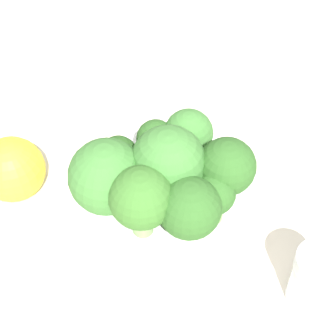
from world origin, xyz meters
The scene contains 15 objects.
ground_plane centered at (0.00, 0.00, 0.00)m, with size 3.00×3.00×0.00m, color beige.
bowl centered at (0.00, 0.00, 0.02)m, with size 0.16×0.16×0.05m, color white.
broccoli_floret_0 centered at (-0.03, 0.04, 0.08)m, with size 0.06×0.06×0.06m.
broccoli_floret_1 centered at (0.00, 0.00, 0.09)m, with size 0.06×0.06×0.07m.
broccoli_floret_2 centered at (-0.04, 0.00, 0.08)m, with size 0.05×0.05×0.06m.
broccoli_floret_3 centered at (0.00, 0.05, 0.07)m, with size 0.03×0.03×0.04m.
broccoli_floret_4 centered at (0.04, 0.01, 0.08)m, with size 0.04×0.04×0.05m.
broccoli_floret_5 centered at (0.02, -0.04, 0.08)m, with size 0.05×0.05×0.06m.
broccoli_floret_6 centered at (-0.02, -0.03, 0.08)m, with size 0.05×0.05×0.06m.
broccoli_floret_7 centered at (0.00, -0.04, 0.07)m, with size 0.03×0.03×0.05m.
broccoli_floret_8 centered at (0.03, 0.03, 0.07)m, with size 0.03×0.03×0.05m.
pepper_shaker centered at (0.00, -0.13, 0.03)m, with size 0.04×0.04×0.06m.
lemon_wedge centered at (-0.03, 0.14, 0.03)m, with size 0.06×0.06×0.06m, color yellow.
almond_crumb_0 centered at (0.01, -0.14, 0.00)m, with size 0.01×0.00×0.01m, color olive.
almond_crumb_1 centered at (0.10, 0.06, 0.00)m, with size 0.01×0.00×0.01m, color tan.
Camera 1 is at (-0.24, -0.14, 0.41)m, focal length 60.00 mm.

